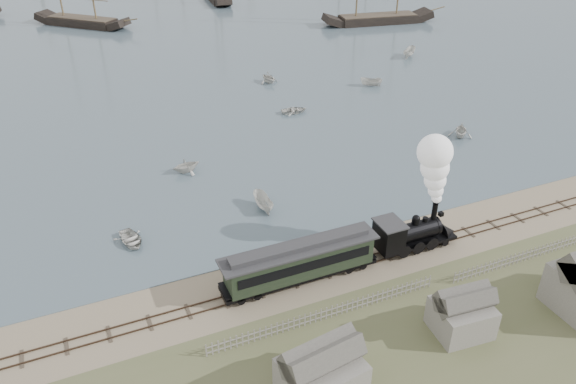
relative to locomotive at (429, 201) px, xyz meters
name	(u,v)px	position (x,y,z in m)	size (l,w,h in m)	color
ground	(356,248)	(-5.75, 2.00, -4.79)	(600.00, 600.00, 0.00)	gray
rail_track	(367,261)	(-5.75, 0.00, -4.75)	(120.00, 1.80, 0.16)	#3E2D21
picket_fence_west	(327,319)	(-12.25, -5.00, -4.79)	(19.00, 0.10, 1.20)	slate
picket_fence_east	(523,261)	(6.75, -5.50, -4.79)	(15.00, 0.10, 1.20)	slate
shed_mid	(459,330)	(-3.75, -10.00, -4.79)	(4.00, 3.50, 3.60)	slate
locomotive	(429,201)	(0.00, 0.00, 0.00)	(8.36, 3.12, 10.42)	black
passenger_coach	(300,261)	(-12.25, 0.00, -2.72)	(13.44, 2.59, 3.26)	black
beached_dinghy	(257,271)	(-15.21, 2.08, -4.39)	(3.85, 2.75, 0.80)	beige
rowboat_0	(131,240)	(-24.19, 10.86, -4.35)	(3.64, 2.60, 0.75)	beige
rowboat_1	(186,165)	(-16.08, 22.06, -3.90)	(3.16, 2.73, 1.66)	beige
rowboat_2	(263,203)	(-11.04, 11.48, -4.02)	(3.67, 1.38, 1.42)	beige
rowboat_3	(294,110)	(1.88, 32.68, -4.35)	(3.63, 2.59, 0.75)	beige
rowboat_4	(461,130)	(17.94, 17.32, -3.84)	(3.37, 2.91, 1.78)	beige
rowboat_5	(409,52)	(30.66, 47.58, -3.93)	(4.16, 1.56, 1.61)	beige
rowboat_7	(268,77)	(3.09, 45.24, -3.86)	(3.30, 2.85, 1.74)	beige
rowboat_8	(371,82)	(16.97, 37.55, -4.07)	(3.39, 1.28, 1.31)	beige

